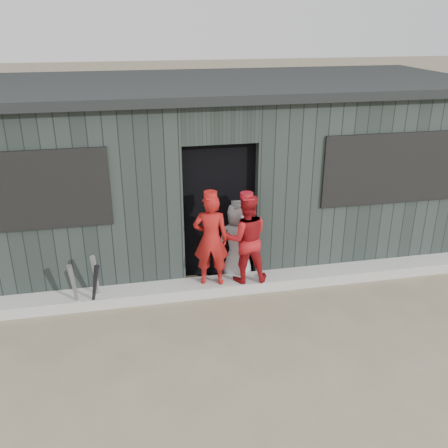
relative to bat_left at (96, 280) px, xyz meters
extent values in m
plane|color=#6F634D|center=(1.67, -1.73, -0.40)|extent=(80.00, 80.00, 0.00)
cube|color=#A8A8A3|center=(1.67, 0.09, -0.32)|extent=(8.00, 0.36, 0.15)
cone|color=#96969E|center=(0.00, 0.00, 0.00)|extent=(0.08, 0.32, 0.79)
cone|color=gray|center=(-0.27, -0.08, -0.04)|extent=(0.11, 0.25, 0.72)
cone|color=black|center=(-0.02, -0.13, -0.03)|extent=(0.21, 0.33, 0.72)
imported|color=maroon|center=(1.50, 0.08, 0.39)|extent=(0.52, 0.40, 1.28)
imported|color=#A11318|center=(1.97, 0.07, 0.37)|extent=(0.64, 0.52, 1.23)
imported|color=#A7A7A7|center=(1.93, 0.39, 0.18)|extent=(0.59, 0.41, 1.16)
cube|color=black|center=(1.67, 1.77, 0.80)|extent=(7.60, 2.70, 2.20)
cube|color=#272E2C|center=(-0.58, 0.37, 0.85)|extent=(3.50, 0.20, 2.50)
cube|color=#2A322F|center=(3.92, 0.37, 0.85)|extent=(3.50, 0.20, 2.50)
cube|color=#262D2A|center=(1.67, 0.37, 1.85)|extent=(1.00, 0.20, 0.50)
cube|color=#262D2B|center=(5.57, 1.77, 0.85)|extent=(0.20, 3.00, 2.50)
cube|color=#28302D|center=(1.67, 3.17, 0.85)|extent=(8.00, 0.20, 2.50)
cube|color=black|center=(1.67, 1.77, 2.16)|extent=(8.30, 3.30, 0.12)
cube|color=black|center=(-0.73, 0.25, 1.15)|extent=(2.00, 0.04, 1.00)
cube|color=black|center=(4.07, 0.25, 1.15)|extent=(2.00, 0.04, 1.00)
cube|color=black|center=(1.35, 0.69, 0.95)|extent=(0.24, 0.24, 0.95)
cube|color=black|center=(1.77, 1.00, 0.90)|extent=(0.20, 0.16, 0.78)
camera|label=1|loc=(0.48, -5.79, 3.11)|focal=40.00mm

